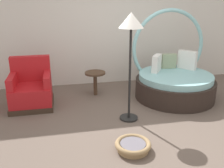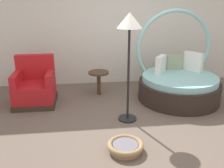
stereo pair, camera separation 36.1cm
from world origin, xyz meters
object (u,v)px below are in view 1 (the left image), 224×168
Objects in this scene: round_daybed at (174,80)px; side_table at (95,76)px; red_armchair at (32,90)px; floor_lamp at (131,31)px; pet_basket at (133,146)px.

round_daybed is 3.50× the size of side_table.
floor_lamp is (1.71, -0.95, 1.20)m from red_armchair.
side_table reaches higher than pet_basket.
pet_basket is 0.98× the size of side_table.
red_armchair is at bearing 177.73° from round_daybed.
floor_lamp reaches higher than pet_basket.
side_table is 1.72m from floor_lamp.
red_armchair reaches higher than side_table.
red_armchair is at bearing 151.00° from floor_lamp.
floor_lamp is at bearing -145.58° from round_daybed.
side_table is at bearing 165.69° from round_daybed.
round_daybed is 2.29m from pet_basket.
floor_lamp reaches higher than red_armchair.
pet_basket is (-1.42, -1.77, -0.29)m from round_daybed.
round_daybed is 1.68m from side_table.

